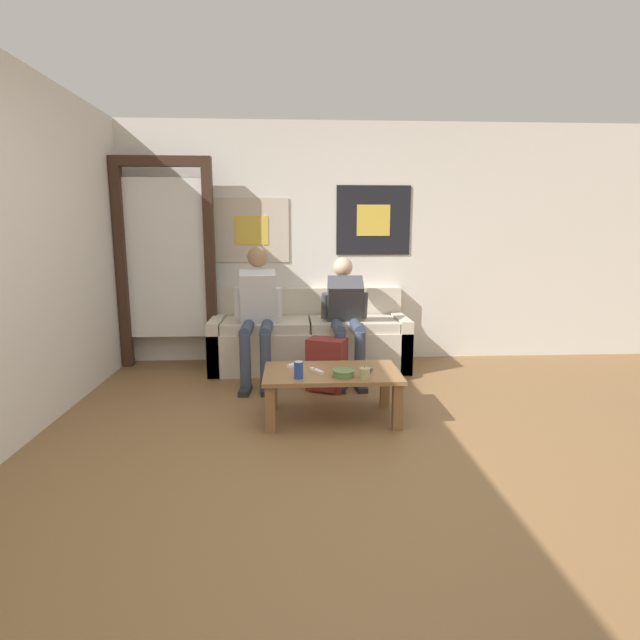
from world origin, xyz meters
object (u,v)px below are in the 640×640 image
backpack (326,366)px  couch (310,340)px  pillar_candle (365,374)px  game_controller_near_right (294,365)px  cell_phone (367,371)px  ceramic_bowl (344,373)px  coffee_table (332,379)px  game_controller_near_left (317,371)px  drink_can_blue (299,370)px  person_seated_teen (346,311)px  person_seated_adult (257,308)px

backpack → couch: bearing=99.0°
couch → pillar_candle: size_ratio=21.07×
game_controller_near_right → cell_phone: 0.58m
ceramic_bowl → pillar_candle: bearing=-27.1°
couch → backpack: bearing=-81.0°
coffee_table → game_controller_near_right: (-0.28, 0.15, 0.08)m
coffee_table → cell_phone: 0.28m
cell_phone → game_controller_near_left: bearing=179.5°
ceramic_bowl → game_controller_near_left: bearing=148.0°
drink_can_blue → backpack: bearing=73.2°
couch → person_seated_teen: bearing=-43.5°
game_controller_near_left → cell_phone: game_controller_near_left is taller
ceramic_bowl → game_controller_near_right: ceramic_bowl is taller
backpack → game_controller_near_right: 0.62m
game_controller_near_right → person_seated_adult: bearing=110.3°
person_seated_adult → backpack: size_ratio=2.68×
pillar_candle → drink_can_blue: bearing=173.4°
pillar_candle → person_seated_adult: bearing=122.8°
drink_can_blue → cell_phone: size_ratio=0.83×
person_seated_adult → person_seated_teen: size_ratio=1.10×
coffee_table → person_seated_adult: size_ratio=0.81×
ceramic_bowl → pillar_candle: pillar_candle is taller
game_controller_near_right → drink_can_blue: bearing=-84.5°
coffee_table → drink_can_blue: (-0.25, -0.17, 0.13)m
pillar_candle → game_controller_near_right: bearing=142.7°
person_seated_teen → game_controller_near_right: person_seated_teen is taller
drink_can_blue → cell_phone: bearing=14.7°
pillar_candle → game_controller_near_left: bearing=150.0°
drink_can_blue → coffee_table: bearing=34.6°
backpack → drink_can_blue: size_ratio=3.81×
drink_can_blue → couch: bearing=85.3°
pillar_candle → ceramic_bowl: bearing=152.9°
backpack → coffee_table: bearing=-90.6°
coffee_table → pillar_candle: size_ratio=10.70×
game_controller_near_left → game_controller_near_right: size_ratio=1.03×
couch → game_controller_near_right: bearing=-97.2°
backpack → game_controller_near_left: 0.74m
person_seated_adult → ceramic_bowl: bearing=-60.4°
person_seated_adult → backpack: person_seated_adult is taller
game_controller_near_left → person_seated_adult: bearing=114.5°
backpack → pillar_candle: backpack is taller
drink_can_blue → cell_phone: drink_can_blue is taller
couch → person_seated_adult: 0.75m
couch → pillar_candle: bearing=-78.8°
coffee_table → backpack: 0.68m
ceramic_bowl → game_controller_near_left: ceramic_bowl is taller
person_seated_teen → cell_phone: (0.04, -1.18, -0.27)m
person_seated_adult → drink_can_blue: (0.38, -1.26, -0.25)m
person_seated_adult → coffee_table: bearing=-59.9°
coffee_table → game_controller_near_left: size_ratio=7.28×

